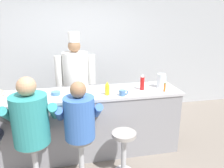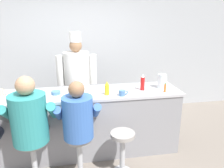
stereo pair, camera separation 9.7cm
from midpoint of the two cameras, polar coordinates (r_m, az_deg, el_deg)
ground_plane at (r=3.51m, az=-5.87°, el=-19.96°), size 20.00×20.00×0.00m
wall_back at (r=4.87m, az=-8.21°, el=7.92°), size 10.00×0.06×2.70m
diner_counter at (r=3.53m, az=-6.57°, el=-9.96°), size 3.02×0.69×1.01m
ketchup_bottle_red at (r=3.43m, az=8.80°, el=0.39°), size 0.06×0.06×0.26m
mustard_bottle_yellow at (r=3.18m, az=-0.45°, el=-1.22°), size 0.07×0.07×0.21m
hot_sauce_bottle_orange at (r=3.42m, az=14.47°, el=-0.98°), size 0.03×0.03×0.14m
water_pitcher_clear at (r=3.59m, az=13.63°, el=0.75°), size 0.15×0.13×0.23m
breakfast_plate at (r=3.28m, az=-7.42°, el=-2.32°), size 0.22×0.22×0.04m
cereal_bowl at (r=3.32m, az=-13.65°, el=-2.21°), size 0.14×0.14×0.05m
coffee_mug_tan at (r=3.54m, az=-26.36°, el=-1.97°), size 0.13×0.08×0.09m
coffee_mug_blue at (r=3.17m, az=3.55°, el=-2.34°), size 0.14×0.09×0.08m
diner_seated_teal at (r=2.86m, az=-19.71°, el=-8.92°), size 0.66×0.65×1.47m
diner_seated_blue at (r=2.83m, az=-7.90°, el=-9.26°), size 0.58×0.58×1.38m
empty_stool_round at (r=3.09m, az=3.69°, el=-15.98°), size 0.33×0.33×0.63m
cook_in_whites_near at (r=4.09m, az=-8.41°, el=1.53°), size 0.73×0.47×1.87m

